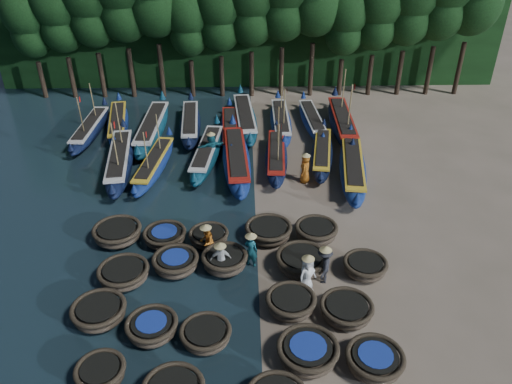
{
  "coord_description": "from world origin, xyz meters",
  "views": [
    {
      "loc": [
        -0.49,
        -17.53,
        14.08
      ],
      "look_at": [
        0.03,
        3.29,
        1.3
      ],
      "focal_mm": 35.0,
      "sensor_mm": 36.0,
      "label": 1
    }
  ],
  "objects_px": {
    "coracle_21": "(165,236)",
    "coracle_22": "(209,237)",
    "coracle_11": "(152,327)",
    "long_boat_8": "(353,168)",
    "fisherman_1": "(251,248)",
    "fisherman_2": "(206,241)",
    "long_boat_11": "(152,128)",
    "coracle_15": "(124,273)",
    "coracle_5": "(101,373)",
    "coracle_14": "(346,310)",
    "long_boat_10": "(118,123)",
    "long_boat_16": "(312,120)",
    "long_boat_5": "(236,159)",
    "coracle_18": "(301,261)",
    "long_boat_13": "(230,129)",
    "long_boat_17": "(342,122)",
    "coracle_20": "(117,233)",
    "long_boat_12": "(190,123)",
    "fisherman_5": "(212,147)",
    "coracle_24": "(316,231)",
    "coracle_9": "(375,360)",
    "long_boat_2": "(120,160)",
    "fisherman_4": "(221,258)",
    "coracle_17": "(225,261)",
    "long_boat_3": "(154,164)",
    "coracle_19": "(365,266)",
    "fisherman_0": "(307,273)",
    "coracle_13": "(291,303)",
    "fisherman_3": "(324,264)",
    "coracle_8": "(308,352)",
    "long_boat_9": "(90,129)",
    "long_boat_14": "(245,118)",
    "coracle_12": "(206,335)",
    "long_boat_7": "(322,153)",
    "long_boat_6": "(276,156)",
    "coracle_23": "(269,231)"
  },
  "relations": [
    {
      "from": "coracle_21",
      "to": "coracle_22",
      "type": "distance_m",
      "value": 2.02
    },
    {
      "from": "coracle_11",
      "to": "long_boat_8",
      "type": "bearing_deg",
      "value": 50.46
    },
    {
      "from": "fisherman_1",
      "to": "fisherman_2",
      "type": "bearing_deg",
      "value": 4.2
    },
    {
      "from": "long_boat_11",
      "to": "coracle_15",
      "type": "bearing_deg",
      "value": -84.28
    },
    {
      "from": "coracle_5",
      "to": "coracle_14",
      "type": "height_order",
      "value": "coracle_5"
    },
    {
      "from": "long_boat_10",
      "to": "fisherman_1",
      "type": "distance_m",
      "value": 16.73
    },
    {
      "from": "long_boat_16",
      "to": "long_boat_5",
      "type": "bearing_deg",
      "value": -135.5
    },
    {
      "from": "coracle_18",
      "to": "long_boat_13",
      "type": "xyz_separation_m",
      "value": [
        -3.29,
        13.46,
        0.06
      ]
    },
    {
      "from": "long_boat_10",
      "to": "long_boat_17",
      "type": "xyz_separation_m",
      "value": [
        15.04,
        -0.39,
        0.08
      ]
    },
    {
      "from": "coracle_22",
      "to": "long_boat_13",
      "type": "bearing_deg",
      "value": 86.14
    },
    {
      "from": "coracle_20",
      "to": "long_boat_12",
      "type": "xyz_separation_m",
      "value": [
        2.3,
        12.22,
        0.1
      ]
    },
    {
      "from": "coracle_22",
      "to": "long_boat_16",
      "type": "distance_m",
      "value": 14.38
    },
    {
      "from": "coracle_14",
      "to": "fisherman_5",
      "type": "xyz_separation_m",
      "value": [
        -5.74,
        12.89,
        0.54
      ]
    },
    {
      "from": "coracle_24",
      "to": "coracle_9",
      "type": "bearing_deg",
      "value": -81.85
    },
    {
      "from": "coracle_15",
      "to": "coracle_14",
      "type": "bearing_deg",
      "value": -14.35
    },
    {
      "from": "long_boat_2",
      "to": "fisherman_4",
      "type": "xyz_separation_m",
      "value": [
        6.19,
        -9.37,
        0.26
      ]
    },
    {
      "from": "coracle_17",
      "to": "long_boat_13",
      "type": "height_order",
      "value": "long_boat_13"
    },
    {
      "from": "long_boat_3",
      "to": "fisherman_4",
      "type": "relative_size",
      "value": 4.25
    },
    {
      "from": "coracle_19",
      "to": "coracle_24",
      "type": "xyz_separation_m",
      "value": [
        -1.76,
        2.46,
        0.06
      ]
    },
    {
      "from": "coracle_5",
      "to": "fisherman_0",
      "type": "xyz_separation_m",
      "value": [
        7.27,
        4.17,
        0.53
      ]
    },
    {
      "from": "coracle_13",
      "to": "long_boat_17",
      "type": "relative_size",
      "value": 0.25
    },
    {
      "from": "fisherman_3",
      "to": "long_boat_5",
      "type": "bearing_deg",
      "value": -144.45
    },
    {
      "from": "coracle_5",
      "to": "fisherman_3",
      "type": "distance_m",
      "value": 9.35
    },
    {
      "from": "coracle_8",
      "to": "long_boat_9",
      "type": "xyz_separation_m",
      "value": [
        -12.21,
        18.62,
        0.08
      ]
    },
    {
      "from": "coracle_19",
      "to": "long_boat_9",
      "type": "xyz_separation_m",
      "value": [
        -15.15,
        14.14,
        0.12
      ]
    },
    {
      "from": "long_boat_11",
      "to": "fisherman_2",
      "type": "distance_m",
      "value": 13.38
    },
    {
      "from": "long_boat_11",
      "to": "coracle_18",
      "type": "bearing_deg",
      "value": -56.57
    },
    {
      "from": "coracle_14",
      "to": "fisherman_1",
      "type": "relative_size",
      "value": 1.28
    },
    {
      "from": "long_boat_14",
      "to": "coracle_20",
      "type": "bearing_deg",
      "value": -119.04
    },
    {
      "from": "coracle_19",
      "to": "long_boat_17",
      "type": "xyz_separation_m",
      "value": [
        1.53,
        14.6,
        0.21
      ]
    },
    {
      "from": "long_boat_11",
      "to": "fisherman_0",
      "type": "bearing_deg",
      "value": -58.72
    },
    {
      "from": "coracle_5",
      "to": "long_boat_9",
      "type": "bearing_deg",
      "value": 105.32
    },
    {
      "from": "long_boat_14",
      "to": "long_boat_17",
      "type": "distance_m",
      "value": 6.59
    },
    {
      "from": "coracle_21",
      "to": "fisherman_4",
      "type": "bearing_deg",
      "value": -39.74
    },
    {
      "from": "coracle_12",
      "to": "long_boat_5",
      "type": "height_order",
      "value": "long_boat_5"
    },
    {
      "from": "long_boat_7",
      "to": "fisherman_4",
      "type": "height_order",
      "value": "fisherman_4"
    },
    {
      "from": "coracle_11",
      "to": "fisherman_4",
      "type": "height_order",
      "value": "fisherman_4"
    },
    {
      "from": "coracle_17",
      "to": "fisherman_3",
      "type": "relative_size",
      "value": 1.05
    },
    {
      "from": "long_boat_6",
      "to": "fisherman_4",
      "type": "height_order",
      "value": "long_boat_6"
    },
    {
      "from": "long_boat_2",
      "to": "long_boat_12",
      "type": "height_order",
      "value": "long_boat_2"
    },
    {
      "from": "coracle_18",
      "to": "fisherman_2",
      "type": "xyz_separation_m",
      "value": [
        -4.09,
        1.01,
        0.41
      ]
    },
    {
      "from": "long_boat_17",
      "to": "long_boat_5",
      "type": "bearing_deg",
      "value": -141.93
    },
    {
      "from": "long_boat_8",
      "to": "coracle_21",
      "type": "bearing_deg",
      "value": -140.3
    },
    {
      "from": "coracle_17",
      "to": "coracle_19",
      "type": "bearing_deg",
      "value": -4.48
    },
    {
      "from": "coracle_14",
      "to": "coracle_23",
      "type": "height_order",
      "value": "coracle_23"
    },
    {
      "from": "coracle_9",
      "to": "long_boat_11",
      "type": "distance_m",
      "value": 21.55
    },
    {
      "from": "long_boat_9",
      "to": "long_boat_14",
      "type": "bearing_deg",
      "value": 10.13
    },
    {
      "from": "coracle_24",
      "to": "fisherman_3",
      "type": "xyz_separation_m",
      "value": [
        -0.06,
        -2.87,
        0.43
      ]
    },
    {
      "from": "fisherman_3",
      "to": "long_boat_7",
      "type": "bearing_deg",
      "value": -172.42
    },
    {
      "from": "coracle_24",
      "to": "long_boat_10",
      "type": "xyz_separation_m",
      "value": [
        -11.75,
        12.52,
        0.07
      ]
    }
  ]
}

